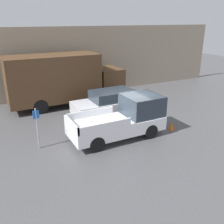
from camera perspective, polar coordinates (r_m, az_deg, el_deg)
The scene contains 8 objects.
ground_plane at distance 14.49m, azimuth 3.05°, elevation -3.86°, with size 60.00×60.00×0.00m, color #4C4C4F.
building_wall at distance 20.84m, azimuth -8.34°, elevation 11.34°, with size 28.00×0.15×5.45m.
pickup_truck at distance 13.28m, azimuth 2.89°, elevation -1.50°, with size 5.02×2.05×2.15m.
car at distance 16.22m, azimuth -0.28°, elevation 2.12°, with size 4.87×2.00×1.67m.
delivery_truck at distance 18.38m, azimuth -11.34°, elevation 7.49°, with size 8.38×2.62×3.67m.
parking_sign at distance 12.41m, azimuth -16.74°, elevation -3.11°, with size 0.30×0.07×2.08m.
newspaper_box at distance 21.85m, azimuth -2.04°, elevation 5.99°, with size 0.45×0.40×0.99m.
traffic_cone at distance 14.67m, azimuth 13.42°, elevation -3.06°, with size 0.32×0.32×0.49m.
Camera 1 is at (-6.75, -11.34, 5.97)m, focal length 40.00 mm.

